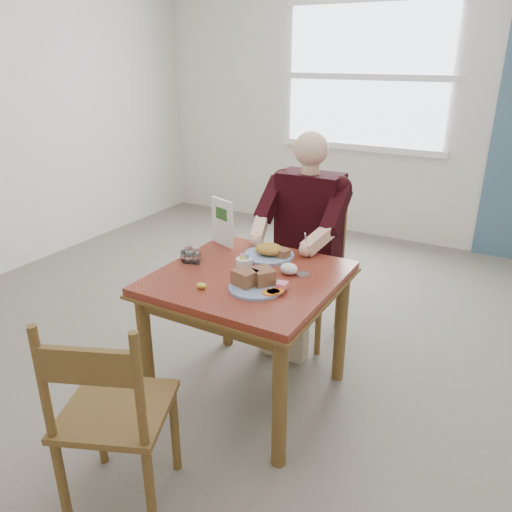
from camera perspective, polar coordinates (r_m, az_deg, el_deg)
The scene contains 16 objects.
floor at distance 2.98m, azimuth -0.82°, elevation -15.36°, with size 6.00×6.00×0.00m, color #6A6056.
wall_back at distance 5.19m, azimuth 16.75°, elevation 16.71°, with size 5.50×5.50×0.00m, color silver.
lemon_wedge at distance 2.45m, azimuth -6.28°, elevation -3.39°, with size 0.05×0.04×0.03m, color gold.
napkin at distance 2.59m, azimuth 3.79°, elevation -1.46°, with size 0.09×0.08×0.06m, color white.
metal_dish at distance 2.59m, azimuth 5.37°, elevation -2.11°, with size 0.07×0.07×0.01m, color silver.
window at distance 5.26m, azimuth 12.45°, elevation 19.35°, with size 1.72×0.04×1.42m.
table at distance 2.64m, azimuth -0.89°, elevation -4.30°, with size 0.92×0.92×0.75m.
chair_far at distance 3.35m, azimuth 6.01°, elevation -1.44°, with size 0.42×0.42×0.95m.
chair_near at distance 2.16m, azimuth -16.16°, elevation -17.06°, with size 0.55×0.55×0.95m.
diner at distance 3.16m, azimuth 5.59°, elevation 3.53°, with size 0.53×0.56×1.39m.
near_plate at distance 2.43m, azimuth 0.03°, elevation -2.95°, with size 0.35×0.35×0.09m.
far_plate at distance 2.80m, azimuth 1.62°, elevation 0.46°, with size 0.34×0.34×0.08m.
caddy at distance 2.68m, azimuth -1.37°, elevation -0.72°, with size 0.10×0.10×0.06m.
shakers at distance 2.74m, azimuth -7.25°, elevation 0.18°, with size 0.10×0.05×0.09m.
creamer at distance 2.78m, azimuth -7.48°, elevation 0.01°, with size 0.14×0.14×0.05m.
menu at distance 2.95m, azimuth -3.86°, elevation 3.89°, with size 0.18×0.08×0.28m.
Camera 1 is at (1.20, -2.04, 1.82)m, focal length 35.00 mm.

